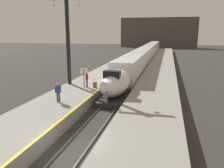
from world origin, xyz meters
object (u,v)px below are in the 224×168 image
(rolling_suitcase, at_px, (95,85))
(departure_info_board, at_px, (84,74))
(highspeed_train_main, at_px, (146,54))
(passenger_near_edge, at_px, (87,78))
(passenger_mid_platform, at_px, (58,91))
(station_column_mid, at_px, (68,33))

(rolling_suitcase, distance_m, departure_info_board, 1.73)
(highspeed_train_main, xyz_separation_m, passenger_near_edge, (-3.34, -33.13, 0.07))
(passenger_mid_platform, xyz_separation_m, departure_info_board, (0.20, 5.75, 0.52))
(highspeed_train_main, relative_size, rolling_suitcase, 77.25)
(passenger_near_edge, relative_size, passenger_mid_platform, 1.00)
(passenger_mid_platform, bearing_deg, rolling_suitcase, 76.15)
(station_column_mid, xyz_separation_m, passenger_near_edge, (2.56, -1.13, -4.87))
(highspeed_train_main, distance_m, rolling_suitcase, 33.14)
(station_column_mid, relative_size, departure_info_board, 4.63)
(passenger_near_edge, relative_size, departure_info_board, 0.80)
(highspeed_train_main, height_order, passenger_near_edge, highspeed_train_main)
(passenger_near_edge, distance_m, passenger_mid_platform, 5.77)
(highspeed_train_main, bearing_deg, rolling_suitcase, -94.22)
(station_column_mid, relative_size, passenger_mid_platform, 5.80)
(passenger_near_edge, distance_m, rolling_suitcase, 1.13)
(highspeed_train_main, xyz_separation_m, station_column_mid, (-5.90, -31.99, 4.93))
(station_column_mid, relative_size, rolling_suitcase, 9.99)
(passenger_mid_platform, bearing_deg, station_column_mid, 106.44)
(highspeed_train_main, xyz_separation_m, passenger_mid_platform, (-3.87, -38.87, 0.07))
(passenger_near_edge, bearing_deg, highspeed_train_main, 84.25)
(highspeed_train_main, xyz_separation_m, departure_info_board, (-3.67, -33.12, 0.59))
(highspeed_train_main, xyz_separation_m, rolling_suitcase, (-2.44, -33.05, -0.62))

